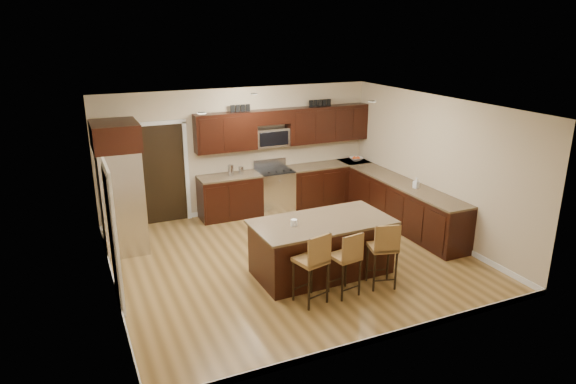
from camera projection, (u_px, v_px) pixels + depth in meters
name	position (u px, v px, depth m)	size (l,w,h in m)	color
floor	(292.00, 259.00, 9.07)	(6.00, 6.00, 0.00)	olive
ceiling	(293.00, 106.00, 8.23)	(6.00, 6.00, 0.00)	silver
wall_back	(240.00, 151.00, 11.04)	(6.00, 6.00, 0.00)	#C2AF8C
wall_left	(106.00, 211.00, 7.49)	(5.50, 5.50, 0.00)	#C2AF8C
wall_right	(435.00, 167.00, 9.81)	(5.50, 5.50, 0.00)	#C2AF8C
base_cabinets	(345.00, 196.00, 10.92)	(4.02, 3.96, 0.92)	black
upper_cabinets	(287.00, 126.00, 11.15)	(4.00, 0.33, 0.80)	black
range	(274.00, 190.00, 11.32)	(0.76, 0.64, 1.11)	silver
microwave	(271.00, 137.00, 11.09)	(0.76, 0.31, 0.40)	silver
doorway	(164.00, 174.00, 10.49)	(0.85, 0.03, 2.06)	black
pantry_door	(112.00, 239.00, 7.34)	(0.03, 0.80, 2.04)	white
letter_decor	(281.00, 106.00, 10.95)	(2.20, 0.03, 0.15)	black
island	(321.00, 249.00, 8.44)	(2.29, 1.24, 0.92)	black
stool_left	(314.00, 260.00, 7.40)	(0.51, 0.51, 1.12)	olive
stool_mid	(348.00, 257.00, 7.64)	(0.44, 0.44, 1.03)	olive
stool_right	(384.00, 248.00, 7.88)	(0.49, 0.49, 1.09)	olive
refrigerator	(120.00, 186.00, 9.13)	(0.79, 1.00, 2.35)	silver
floor_mat	(270.00, 226.00, 10.53)	(0.90, 0.60, 0.01)	brown
fruit_bowl	(356.00, 159.00, 11.97)	(0.31, 0.31, 0.08)	silver
soap_bottle	(416.00, 183.00, 9.93)	(0.09, 0.10, 0.21)	#B2B2B2
canister_tall	(231.00, 170.00, 10.76)	(0.12, 0.12, 0.23)	silver
canister_short	(241.00, 170.00, 10.85)	(0.11, 0.11, 0.16)	silver
island_jar	(294.00, 223.00, 8.08)	(0.10, 0.10, 0.10)	white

